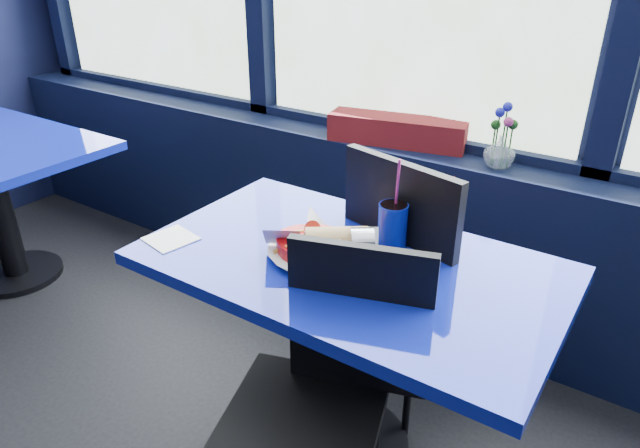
% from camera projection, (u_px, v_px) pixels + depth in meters
% --- Properties ---
extents(window_sill, '(5.00, 0.26, 0.80)m').
position_uv_depth(window_sill, '(390.00, 227.00, 2.59)').
color(window_sill, black).
rests_on(window_sill, ground).
extents(near_table, '(1.20, 0.70, 0.75)m').
position_uv_depth(near_table, '(348.00, 311.00, 1.72)').
color(near_table, black).
rests_on(near_table, ground).
extents(chair_near_front, '(0.51, 0.51, 0.90)m').
position_uv_depth(chair_near_front, '(326.00, 383.00, 1.52)').
color(chair_near_front, black).
rests_on(chair_near_front, ground).
extents(chair_near_back, '(0.55, 0.55, 1.00)m').
position_uv_depth(chair_near_back, '(403.00, 267.00, 1.94)').
color(chair_near_back, black).
rests_on(chair_near_back, ground).
extents(planter_box, '(0.59, 0.26, 0.11)m').
position_uv_depth(planter_box, '(397.00, 130.00, 2.38)').
color(planter_box, maroon).
rests_on(planter_box, window_sill).
extents(flower_vase, '(0.15, 0.15, 0.25)m').
position_uv_depth(flower_vase, '(500.00, 148.00, 2.13)').
color(flower_vase, silver).
rests_on(flower_vase, window_sill).
extents(food_basket, '(0.33, 0.33, 0.11)m').
position_uv_depth(food_basket, '(323.00, 247.00, 1.63)').
color(food_basket, red).
rests_on(food_basket, near_table).
extents(ketchup_bottle, '(0.06, 0.06, 0.22)m').
position_uv_depth(ketchup_bottle, '(450.00, 215.00, 1.68)').
color(ketchup_bottle, red).
rests_on(ketchup_bottle, near_table).
extents(soda_cup, '(0.09, 0.09, 0.29)m').
position_uv_depth(soda_cup, '(393.00, 225.00, 1.68)').
color(soda_cup, '#0D1D95').
rests_on(soda_cup, near_table).
extents(napkin, '(0.16, 0.16, 0.00)m').
position_uv_depth(napkin, '(171.00, 239.00, 1.75)').
color(napkin, white).
rests_on(napkin, near_table).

